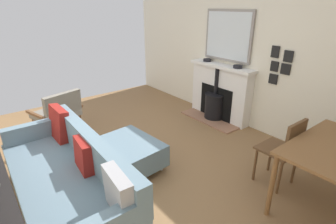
# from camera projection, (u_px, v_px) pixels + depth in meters

# --- Properties ---
(ground_plane) EXTENTS (5.05, 5.91, 0.01)m
(ground_plane) POSITION_uv_depth(u_px,v_px,m) (114.00, 168.00, 3.43)
(ground_plane) COLOR olive
(wall_left) EXTENTS (0.12, 5.91, 2.64)m
(wall_left) POSITION_uv_depth(u_px,v_px,m) (243.00, 48.00, 4.36)
(wall_left) COLOR silver
(wall_left) RESTS_ON ground
(fireplace) EXTENTS (0.55, 1.33, 1.02)m
(fireplace) POSITION_uv_depth(u_px,v_px,m) (219.00, 95.00, 4.78)
(fireplace) COLOR #93664C
(fireplace) RESTS_ON ground
(mirror_over_mantel) EXTENTS (0.04, 0.99, 0.86)m
(mirror_over_mantel) POSITION_uv_depth(u_px,v_px,m) (228.00, 36.00, 4.44)
(mirror_over_mantel) COLOR gray
(mantel_bowl_near) EXTENTS (0.15, 0.15, 0.05)m
(mantel_bowl_near) POSITION_uv_depth(u_px,v_px,m) (207.00, 60.00, 4.83)
(mantel_bowl_near) COLOR black
(mantel_bowl_near) RESTS_ON fireplace
(mantel_bowl_far) EXTENTS (0.16, 0.16, 0.05)m
(mantel_bowl_far) POSITION_uv_depth(u_px,v_px,m) (238.00, 66.00, 4.32)
(mantel_bowl_far) COLOR black
(mantel_bowl_far) RESTS_ON fireplace
(sofa) EXTENTS (0.83, 2.07, 0.85)m
(sofa) POSITION_uv_depth(u_px,v_px,m) (68.00, 180.00, 2.62)
(sofa) COLOR #B2B2B7
(sofa) RESTS_ON ground
(ottoman) EXTENTS (0.73, 0.89, 0.38)m
(ottoman) POSITION_uv_depth(u_px,v_px,m) (129.00, 152.00, 3.35)
(ottoman) COLOR #B2B2B7
(ottoman) RESTS_ON ground
(armchair_accent) EXTENTS (0.80, 0.73, 0.78)m
(armchair_accent) POSITION_uv_depth(u_px,v_px,m) (58.00, 111.00, 4.09)
(armchair_accent) COLOR brown
(armchair_accent) RESTS_ON ground
(dining_chair_near_fireplace) EXTENTS (0.41, 0.41, 0.86)m
(dining_chair_near_fireplace) POSITION_uv_depth(u_px,v_px,m) (285.00, 147.00, 2.92)
(dining_chair_near_fireplace) COLOR brown
(dining_chair_near_fireplace) RESTS_ON ground
(photo_gallery_row) EXTENTS (0.02, 0.34, 0.57)m
(photo_gallery_row) POSITION_uv_depth(u_px,v_px,m) (280.00, 65.00, 3.84)
(photo_gallery_row) COLOR black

